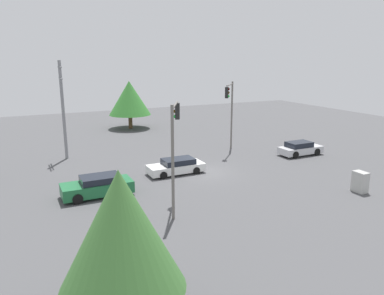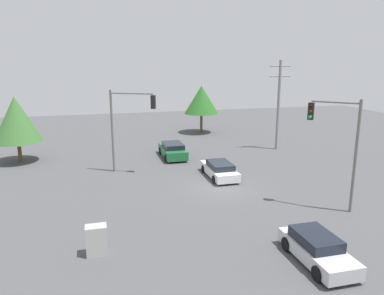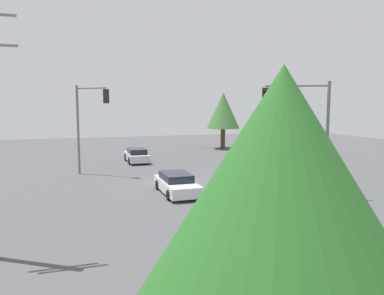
# 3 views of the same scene
# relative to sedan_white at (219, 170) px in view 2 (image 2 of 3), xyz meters

# --- Properties ---
(ground_plane) EXTENTS (80.00, 80.00, 0.00)m
(ground_plane) POSITION_rel_sedan_white_xyz_m (-0.79, -2.12, -0.61)
(ground_plane) COLOR #4C4C4F
(sedan_white) EXTENTS (1.96, 4.64, 1.24)m
(sedan_white) POSITION_rel_sedan_white_xyz_m (0.00, 0.00, 0.00)
(sedan_white) COLOR silver
(sedan_white) RESTS_ON ground_plane
(sedan_green) EXTENTS (2.06, 4.74, 1.43)m
(sedan_green) POSITION_rel_sedan_white_xyz_m (-2.33, 6.89, 0.10)
(sedan_green) COLOR #1E6638
(sedan_green) RESTS_ON ground_plane
(sedan_silver) EXTENTS (1.90, 4.33, 1.33)m
(sedan_silver) POSITION_rel_sedan_white_xyz_m (0.23, -13.24, 0.04)
(sedan_silver) COLOR silver
(sedan_silver) RESTS_ON ground_plane
(traffic_signal_main) EXTENTS (3.46, 1.99, 6.77)m
(traffic_signal_main) POSITION_rel_sedan_white_xyz_m (-6.78, 3.03, 4.00)
(traffic_signal_main) COLOR slate
(traffic_signal_main) RESTS_ON ground_plane
(traffic_signal_cross) EXTENTS (2.35, 2.18, 6.93)m
(traffic_signal_cross) POSITION_rel_sedan_white_xyz_m (4.75, -7.93, 4.04)
(traffic_signal_cross) COLOR slate
(traffic_signal_cross) RESTS_ON ground_plane
(utility_pole_tall) EXTENTS (2.20, 0.28, 9.05)m
(utility_pole_tall) POSITION_rel_sedan_white_xyz_m (8.79, 7.44, 4.20)
(utility_pole_tall) COLOR gray
(utility_pole_tall) RESTS_ON ground_plane
(electrical_cabinet) EXTENTS (1.00, 0.68, 1.48)m
(electrical_cabinet) POSITION_rel_sedan_white_xyz_m (-9.61, -9.97, 0.13)
(electrical_cabinet) COLOR #B2B2AD
(electrical_cabinet) RESTS_ON ground_plane
(tree_corner) EXTENTS (4.20, 4.20, 5.96)m
(tree_corner) POSITION_rel_sedan_white_xyz_m (-16.12, 8.91, 3.30)
(tree_corner) COLOR brown
(tree_corner) RESTS_ON ground_plane
(tree_left) EXTENTS (4.26, 4.26, 5.91)m
(tree_left) POSITION_rel_sedan_white_xyz_m (3.68, 17.87, 3.56)
(tree_left) COLOR brown
(tree_left) RESTS_ON ground_plane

